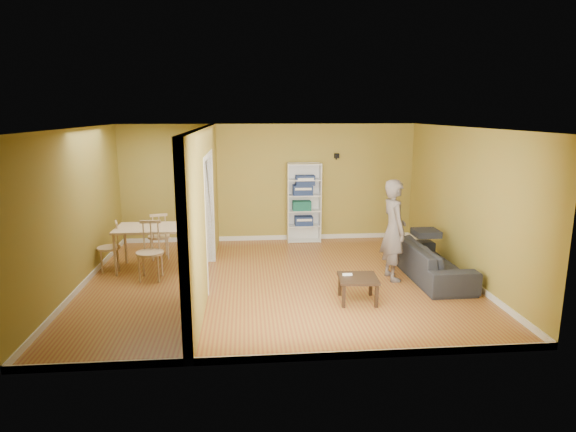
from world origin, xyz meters
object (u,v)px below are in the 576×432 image
(bookshelf, at_px, (304,202))
(chair_left, at_px, (109,246))
(dining_table, at_px, (152,231))
(chair_far, at_px, (159,235))
(sofa, at_px, (432,256))
(chair_near, at_px, (150,251))
(person, at_px, (394,221))
(coffee_table, at_px, (358,281))

(bookshelf, height_order, chair_left, bookshelf)
(dining_table, height_order, chair_far, chair_far)
(chair_left, bearing_deg, sofa, 63.08)
(dining_table, xyz_separation_m, chair_far, (0.00, 0.66, -0.25))
(bookshelf, xyz_separation_m, chair_left, (-3.79, -1.75, -0.43))
(dining_table, height_order, chair_left, chair_left)
(chair_near, xyz_separation_m, chair_far, (-0.06, 1.26, -0.04))
(sofa, relative_size, bookshelf, 1.17)
(bookshelf, relative_size, chair_far, 1.88)
(person, relative_size, chair_left, 2.26)
(person, height_order, dining_table, person)
(person, bearing_deg, chair_left, 75.08)
(chair_left, bearing_deg, chair_near, 38.21)
(person, xyz_separation_m, bookshelf, (-1.24, 2.64, -0.15))
(coffee_table, relative_size, chair_left, 0.65)
(chair_near, bearing_deg, sofa, -2.72)
(bookshelf, bearing_deg, person, -64.93)
(sofa, relative_size, chair_far, 2.21)
(person, relative_size, dining_table, 1.61)
(coffee_table, bearing_deg, bookshelf, 96.41)
(bookshelf, distance_m, chair_near, 3.77)
(person, relative_size, bookshelf, 1.17)
(chair_far, bearing_deg, chair_near, 76.48)
(bookshelf, relative_size, dining_table, 1.38)
(sofa, bearing_deg, dining_table, 78.27)
(person, distance_m, chair_left, 5.13)
(dining_table, relative_size, chair_near, 1.25)
(dining_table, distance_m, chair_near, 0.64)
(coffee_table, distance_m, chair_far, 4.26)
(dining_table, bearing_deg, chair_far, 89.98)
(bookshelf, relative_size, chair_near, 1.73)
(chair_left, xyz_separation_m, chair_near, (0.84, -0.57, 0.06))
(dining_table, distance_m, chair_left, 0.82)
(coffee_table, relative_size, chair_near, 0.58)
(chair_near, relative_size, chair_far, 1.09)
(bookshelf, height_order, chair_near, bookshelf)
(bookshelf, xyz_separation_m, dining_table, (-3.01, -1.72, -0.16))
(coffee_table, height_order, dining_table, dining_table)
(dining_table, height_order, chair_near, chair_near)
(coffee_table, height_order, chair_far, chair_far)
(bookshelf, bearing_deg, chair_far, -160.55)
(person, xyz_separation_m, chair_left, (-5.02, 0.89, -0.57))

